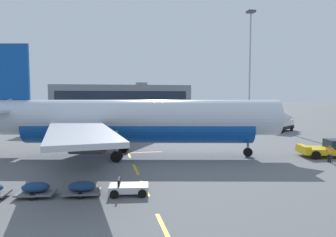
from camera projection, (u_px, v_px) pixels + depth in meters
ground at (237, 131)px, 58.08m from camera, size 400.00×400.00×0.00m
apron_paint_markings at (120, 136)px, 50.37m from camera, size 8.00×94.80×0.01m
airliner_foreground at (133, 121)px, 33.53m from camera, size 34.56×33.78×12.20m
pushback_tug at (330, 149)px, 33.59m from camera, size 6.49×4.23×2.08m
fuel_service_truck at (41, 126)px, 50.52m from camera, size 7.37×5.02×3.14m
ground_power_truck at (280, 123)px, 57.08m from camera, size 7.11×5.98×3.14m
baggage_train at (60, 188)px, 20.48m from camera, size 11.69×3.11×1.14m
ground_crew_worker at (330, 153)px, 30.80m from camera, size 0.55×0.45×1.67m
apron_light_mast_far at (250, 54)px, 74.36m from camera, size 1.80×1.80×26.81m
terminal_satellite at (122, 96)px, 171.62m from camera, size 73.98×21.85×13.73m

